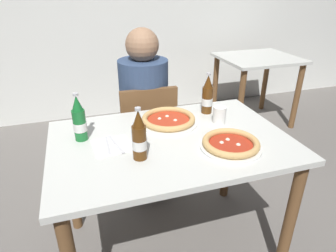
{
  "coord_description": "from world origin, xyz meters",
  "views": [
    {
      "loc": [
        -0.41,
        -1.24,
        1.47
      ],
      "look_at": [
        0.0,
        0.05,
        0.8
      ],
      "focal_mm": 31.46,
      "sensor_mm": 36.0,
      "label": 1
    }
  ],
  "objects_px": {
    "chair_behind_table": "(147,133)",
    "diner_seated": "(145,117)",
    "napkin_with_cutlery": "(112,146)",
    "paper_cup": "(219,115)",
    "dining_table_background": "(257,71)",
    "beer_bottle_center": "(139,138)",
    "dining_table_main": "(171,158)",
    "beer_bottle_right": "(79,121)",
    "beer_bottle_left": "(207,96)",
    "pizza_margherita_near": "(231,144)",
    "pizza_marinara_far": "(168,120)"
  },
  "relations": [
    {
      "from": "chair_behind_table",
      "to": "diner_seated",
      "type": "relative_size",
      "value": 0.7
    },
    {
      "from": "napkin_with_cutlery",
      "to": "paper_cup",
      "type": "xyz_separation_m",
      "value": [
        0.61,
        0.08,
        0.04
      ]
    },
    {
      "from": "dining_table_background",
      "to": "beer_bottle_center",
      "type": "height_order",
      "value": "beer_bottle_center"
    },
    {
      "from": "dining_table_main",
      "to": "beer_bottle_center",
      "type": "bearing_deg",
      "value": -146.04
    },
    {
      "from": "chair_behind_table",
      "to": "beer_bottle_right",
      "type": "distance_m",
      "value": 0.75
    },
    {
      "from": "dining_table_background",
      "to": "beer_bottle_center",
      "type": "relative_size",
      "value": 3.24
    },
    {
      "from": "diner_seated",
      "to": "beer_bottle_left",
      "type": "xyz_separation_m",
      "value": [
        0.29,
        -0.4,
        0.27
      ]
    },
    {
      "from": "chair_behind_table",
      "to": "diner_seated",
      "type": "xyz_separation_m",
      "value": [
        0.0,
        0.05,
        0.1
      ]
    },
    {
      "from": "beer_bottle_left",
      "to": "napkin_with_cutlery",
      "type": "xyz_separation_m",
      "value": [
        -0.61,
        -0.24,
        -0.1
      ]
    },
    {
      "from": "paper_cup",
      "to": "chair_behind_table",
      "type": "bearing_deg",
      "value": 120.83
    },
    {
      "from": "chair_behind_table",
      "to": "dining_table_background",
      "type": "distance_m",
      "value": 1.67
    },
    {
      "from": "dining_table_background",
      "to": "pizza_margherita_near",
      "type": "height_order",
      "value": "pizza_margherita_near"
    },
    {
      "from": "dining_table_main",
      "to": "beer_bottle_center",
      "type": "xyz_separation_m",
      "value": [
        -0.19,
        -0.13,
        0.22
      ]
    },
    {
      "from": "pizza_marinara_far",
      "to": "beer_bottle_right",
      "type": "relative_size",
      "value": 1.33
    },
    {
      "from": "chair_behind_table",
      "to": "beer_bottle_center",
      "type": "bearing_deg",
      "value": 75.62
    },
    {
      "from": "dining_table_main",
      "to": "pizza_margherita_near",
      "type": "height_order",
      "value": "pizza_margherita_near"
    },
    {
      "from": "chair_behind_table",
      "to": "beer_bottle_left",
      "type": "xyz_separation_m",
      "value": [
        0.3,
        -0.35,
        0.37
      ]
    },
    {
      "from": "pizza_margherita_near",
      "to": "beer_bottle_center",
      "type": "xyz_separation_m",
      "value": [
        -0.43,
        0.04,
        0.08
      ]
    },
    {
      "from": "dining_table_main",
      "to": "dining_table_background",
      "type": "bearing_deg",
      "value": 44.72
    },
    {
      "from": "pizza_margherita_near",
      "to": "paper_cup",
      "type": "bearing_deg",
      "value": 74.79
    },
    {
      "from": "beer_bottle_right",
      "to": "napkin_with_cutlery",
      "type": "height_order",
      "value": "beer_bottle_right"
    },
    {
      "from": "dining_table_main",
      "to": "paper_cup",
      "type": "height_order",
      "value": "paper_cup"
    },
    {
      "from": "beer_bottle_center",
      "to": "napkin_with_cutlery",
      "type": "xyz_separation_m",
      "value": [
        -0.11,
        0.15,
        -0.1
      ]
    },
    {
      "from": "dining_table_background",
      "to": "beer_bottle_right",
      "type": "bearing_deg",
      "value": -145.3
    },
    {
      "from": "chair_behind_table",
      "to": "pizza_margherita_near",
      "type": "relative_size",
      "value": 2.88
    },
    {
      "from": "pizza_marinara_far",
      "to": "beer_bottle_center",
      "type": "height_order",
      "value": "beer_bottle_center"
    },
    {
      "from": "pizza_margherita_near",
      "to": "beer_bottle_left",
      "type": "relative_size",
      "value": 1.19
    },
    {
      "from": "beer_bottle_left",
      "to": "chair_behind_table",
      "type": "bearing_deg",
      "value": 129.82
    },
    {
      "from": "beer_bottle_left",
      "to": "diner_seated",
      "type": "bearing_deg",
      "value": 126.0
    },
    {
      "from": "diner_seated",
      "to": "napkin_with_cutlery",
      "type": "relative_size",
      "value": 6.25
    },
    {
      "from": "paper_cup",
      "to": "beer_bottle_left",
      "type": "bearing_deg",
      "value": 92.83
    },
    {
      "from": "pizza_marinara_far",
      "to": "beer_bottle_left",
      "type": "height_order",
      "value": "beer_bottle_left"
    },
    {
      "from": "beer_bottle_center",
      "to": "paper_cup",
      "type": "height_order",
      "value": "beer_bottle_center"
    },
    {
      "from": "chair_behind_table",
      "to": "diner_seated",
      "type": "distance_m",
      "value": 0.11
    },
    {
      "from": "pizza_margherita_near",
      "to": "napkin_with_cutlery",
      "type": "bearing_deg",
      "value": 160.77
    },
    {
      "from": "paper_cup",
      "to": "dining_table_background",
      "type": "bearing_deg",
      "value": 49.69
    },
    {
      "from": "dining_table_main",
      "to": "diner_seated",
      "type": "height_order",
      "value": "diner_seated"
    },
    {
      "from": "chair_behind_table",
      "to": "beer_bottle_right",
      "type": "relative_size",
      "value": 3.44
    },
    {
      "from": "dining_table_background",
      "to": "pizza_margherita_near",
      "type": "distance_m",
      "value": 2.02
    },
    {
      "from": "beer_bottle_center",
      "to": "paper_cup",
      "type": "relative_size",
      "value": 2.6
    },
    {
      "from": "dining_table_main",
      "to": "diner_seated",
      "type": "distance_m",
      "value": 0.66
    },
    {
      "from": "pizza_margherita_near",
      "to": "beer_bottle_left",
      "type": "distance_m",
      "value": 0.44
    },
    {
      "from": "diner_seated",
      "to": "beer_bottle_center",
      "type": "height_order",
      "value": "diner_seated"
    },
    {
      "from": "beer_bottle_left",
      "to": "beer_bottle_center",
      "type": "relative_size",
      "value": 1.0
    },
    {
      "from": "dining_table_main",
      "to": "chair_behind_table",
      "type": "height_order",
      "value": "chair_behind_table"
    },
    {
      "from": "napkin_with_cutlery",
      "to": "pizza_marinara_far",
      "type": "bearing_deg",
      "value": 25.61
    },
    {
      "from": "diner_seated",
      "to": "beer_bottle_right",
      "type": "distance_m",
      "value": 0.74
    },
    {
      "from": "dining_table_background",
      "to": "pizza_marinara_far",
      "type": "bearing_deg",
      "value": -138.23
    },
    {
      "from": "pizza_margherita_near",
      "to": "diner_seated",
      "type": "bearing_deg",
      "value": 105.35
    },
    {
      "from": "beer_bottle_right",
      "to": "pizza_marinara_far",
      "type": "bearing_deg",
      "value": 5.55
    }
  ]
}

